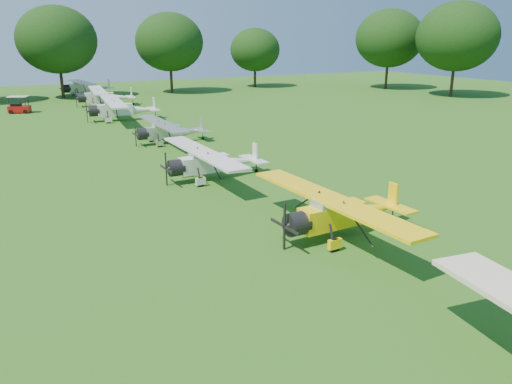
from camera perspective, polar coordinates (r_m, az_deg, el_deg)
ground at (r=26.14m, az=0.98°, el=-1.99°), size 160.00×160.00×0.00m
tree_belt at (r=26.72m, az=7.86°, el=15.85°), size 137.36×130.27×14.52m
aircraft_2 at (r=22.65m, az=9.67°, el=-2.09°), size 6.64×10.56×2.08m
aircraft_3 at (r=31.49m, az=-5.12°, el=3.59°), size 6.53×10.37×2.05m
aircraft_4 at (r=42.87m, az=-9.95°, el=7.02°), size 6.20×9.84×1.95m
aircraft_5 at (r=55.77m, az=-15.25°, el=9.29°), size 7.57×12.04×2.36m
aircraft_6 at (r=68.20m, az=-17.03°, el=10.50°), size 7.42×11.80×2.32m
aircraft_7 at (r=81.27m, az=-18.96°, el=11.36°), size 7.64×12.17×2.39m
golf_cart at (r=65.54m, az=-25.47°, el=8.72°), size 2.63×2.11×1.97m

